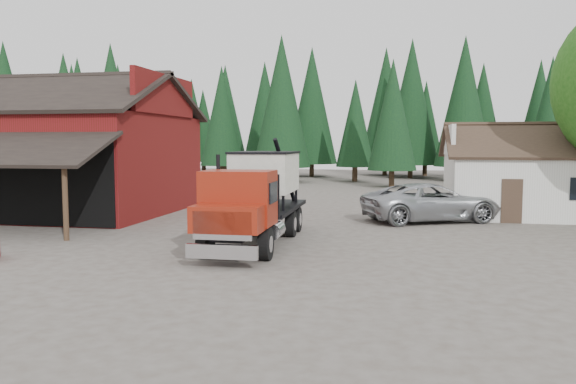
# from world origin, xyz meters

# --- Properties ---
(ground) EXTENTS (120.00, 120.00, 0.00)m
(ground) POSITION_xyz_m (0.00, 0.00, 0.00)
(ground) COLOR #4F473E
(ground) RESTS_ON ground
(red_barn) EXTENTS (12.80, 13.63, 7.18)m
(red_barn) POSITION_xyz_m (-11.00, 9.90, 2.69)
(red_barn) COLOR maroon
(red_barn) RESTS_ON ground
(farmhouse) EXTENTS (8.60, 6.42, 4.65)m
(farmhouse) POSITION_xyz_m (13.00, 13.00, 1.67)
(farmhouse) COLOR silver
(farmhouse) RESTS_ON ground
(conifer_backdrop) EXTENTS (76.00, 16.00, 16.00)m
(conifer_backdrop) POSITION_xyz_m (0.00, 42.00, 0.00)
(conifer_backdrop) COLOR black
(conifer_backdrop) RESTS_ON ground
(near_pine_a) EXTENTS (4.40, 4.40, 11.40)m
(near_pine_a) POSITION_xyz_m (-22.00, 28.00, 6.39)
(near_pine_a) COLOR #382619
(near_pine_a) RESTS_ON ground
(near_pine_b) EXTENTS (3.96, 3.96, 10.40)m
(near_pine_b) POSITION_xyz_m (6.00, 30.00, 5.89)
(near_pine_b) COLOR #382619
(near_pine_b) RESTS_ON ground
(near_pine_d) EXTENTS (5.28, 5.28, 13.40)m
(near_pine_d) POSITION_xyz_m (-4.00, 34.00, 7.39)
(near_pine_d) COLOR #382619
(near_pine_d) RESTS_ON ground
(feed_truck) EXTENTS (2.56, 8.45, 3.81)m
(feed_truck) POSITION_xyz_m (1.48, 2.85, 1.78)
(feed_truck) COLOR black
(feed_truck) RESTS_ON ground
(silver_car) EXTENTS (6.97, 5.24, 1.76)m
(silver_car) POSITION_xyz_m (8.00, 10.00, 0.88)
(silver_car) COLOR #AAADB2
(silver_car) RESTS_ON ground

